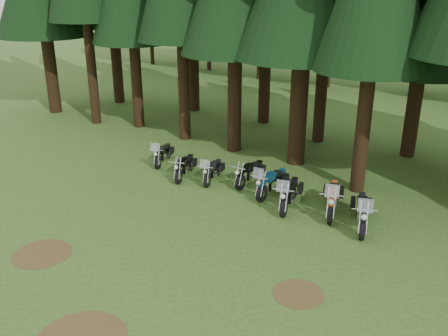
{
  "coord_description": "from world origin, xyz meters",
  "views": [
    {
      "loc": [
        9.03,
        -10.0,
        8.13
      ],
      "look_at": [
        -0.89,
        5.0,
        1.0
      ],
      "focal_mm": 40.0,
      "sensor_mm": 36.0,
      "label": 1
    }
  ],
  "objects": [
    {
      "name": "ground",
      "position": [
        0.0,
        0.0,
        0.0
      ],
      "size": [
        120.0,
        120.0,
        0.0
      ],
      "primitive_type": "plane",
      "color": "#32571B",
      "rests_on": "ground"
    },
    {
      "name": "decid_1",
      "position": [
        -15.99,
        25.76,
        5.83
      ],
      "size": [
        7.91,
        7.69,
        9.88
      ],
      "color": "black",
      "rests_on": "ground"
    },
    {
      "name": "decid_2",
      "position": [
        -10.43,
        24.78,
        4.95
      ],
      "size": [
        6.72,
        6.53,
        8.4
      ],
      "color": "black",
      "rests_on": "ground"
    },
    {
      "name": "decid_3",
      "position": [
        -4.71,
        25.13,
        4.51
      ],
      "size": [
        6.12,
        5.95,
        7.65
      ],
      "color": "black",
      "rests_on": "ground"
    },
    {
      "name": "decid_4",
      "position": [
        1.58,
        26.32,
        4.37
      ],
      "size": [
        5.93,
        5.76,
        7.41
      ],
      "color": "black",
      "rests_on": "ground"
    },
    {
      "name": "dirt_patch_0",
      "position": [
        -3.0,
        -2.0,
        0.01
      ],
      "size": [
        1.8,
        1.8,
        0.01
      ],
      "primitive_type": "cylinder",
      "color": "#4C3D1E",
      "rests_on": "ground"
    },
    {
      "name": "dirt_patch_1",
      "position": [
        4.5,
        0.5,
        0.01
      ],
      "size": [
        1.4,
        1.4,
        0.01
      ],
      "primitive_type": "cylinder",
      "color": "#4C3D1E",
      "rests_on": "ground"
    },
    {
      "name": "motorcycle_0",
      "position": [
        -4.9,
        6.07,
        0.43
      ],
      "size": [
        0.96,
        1.98,
        1.28
      ],
      "rotation": [
        0.0,
        0.0,
        0.37
      ],
      "color": "black",
      "rests_on": "ground"
    },
    {
      "name": "motorcycle_1",
      "position": [
        -3.11,
        5.35,
        0.43
      ],
      "size": [
        0.78,
        2.02,
        0.85
      ],
      "rotation": [
        0.0,
        0.0,
        0.32
      ],
      "color": "black",
      "rests_on": "ground"
    },
    {
      "name": "motorcycle_2",
      "position": [
        -1.88,
        5.65,
        0.42
      ],
      "size": [
        0.77,
        1.99,
        1.26
      ],
      "rotation": [
        0.0,
        0.0,
        0.27
      ],
      "color": "black",
      "rests_on": "ground"
    },
    {
      "name": "motorcycle_3",
      "position": [
        -0.45,
        6.26,
        0.44
      ],
      "size": [
        0.31,
        2.14,
        0.87
      ],
      "rotation": [
        0.0,
        0.0,
        0.02
      ],
      "color": "black",
      "rests_on": "ground"
    },
    {
      "name": "motorcycle_4",
      "position": [
        0.8,
        5.8,
        0.48
      ],
      "size": [
        0.43,
        2.29,
        1.45
      ],
      "rotation": [
        0.0,
        0.0,
        -0.0
      ],
      "color": "black",
      "rests_on": "ground"
    },
    {
      "name": "motorcycle_5",
      "position": [
        1.87,
        5.17,
        0.51
      ],
      "size": [
        0.86,
        2.4,
        1.52
      ],
      "rotation": [
        0.0,
        0.0,
        0.24
      ],
      "color": "black",
      "rests_on": "ground"
    },
    {
      "name": "motorcycle_6",
      "position": [
        3.36,
        5.61,
        0.53
      ],
      "size": [
        1.08,
        2.48,
        1.59
      ],
      "rotation": [
        0.0,
        0.0,
        0.32
      ],
      "color": "black",
      "rests_on": "ground"
    },
    {
      "name": "motorcycle_7",
      "position": [
        4.6,
        5.13,
        0.53
      ],
      "size": [
        1.16,
        2.45,
        1.58
      ],
      "rotation": [
        0.0,
        0.0,
        0.35
      ],
      "color": "black",
      "rests_on": "ground"
    }
  ]
}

